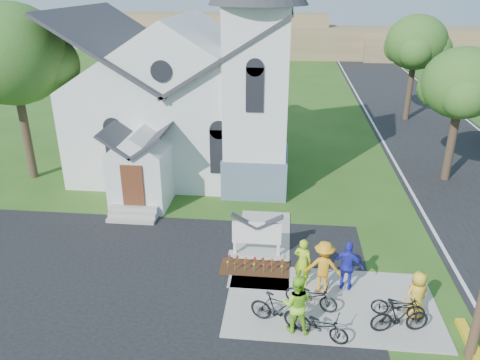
# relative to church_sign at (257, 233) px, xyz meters

# --- Properties ---
(ground) EXTENTS (120.00, 120.00, 0.00)m
(ground) POSITION_rel_church_sign_xyz_m (1.20, -3.20, -1.03)
(ground) COLOR #2D5117
(ground) RESTS_ON ground
(parking_lot) EXTENTS (20.00, 16.00, 0.02)m
(parking_lot) POSITION_rel_church_sign_xyz_m (-5.80, -5.20, -1.02)
(parking_lot) COLOR black
(parking_lot) RESTS_ON ground
(road) EXTENTS (8.00, 90.00, 0.02)m
(road) POSITION_rel_church_sign_xyz_m (11.20, 11.80, -1.02)
(road) COLOR black
(road) RESTS_ON ground
(sidewalk) EXTENTS (7.00, 4.00, 0.05)m
(sidewalk) POSITION_rel_church_sign_xyz_m (2.70, -2.70, -1.00)
(sidewalk) COLOR gray
(sidewalk) RESTS_ON ground
(church) EXTENTS (12.35, 12.00, 13.00)m
(church) POSITION_rel_church_sign_xyz_m (-4.28, 9.28, 4.22)
(church) COLOR white
(church) RESTS_ON ground
(church_sign) EXTENTS (2.20, 0.40, 1.70)m
(church_sign) POSITION_rel_church_sign_xyz_m (0.00, 0.00, 0.00)
(church_sign) COLOR gray
(church_sign) RESTS_ON ground
(flower_bed) EXTENTS (2.60, 1.10, 0.07)m
(flower_bed) POSITION_rel_church_sign_xyz_m (0.00, -0.90, -0.99)
(flower_bed) COLOR #33190E
(flower_bed) RESTS_ON ground
(tree_lot_corner) EXTENTS (5.60, 5.60, 9.15)m
(tree_lot_corner) POSITION_rel_church_sign_xyz_m (-12.80, 6.80, 5.58)
(tree_lot_corner) COLOR #34231C
(tree_lot_corner) RESTS_ON ground
(tree_road_near) EXTENTS (4.00, 4.00, 7.05)m
(tree_road_near) POSITION_rel_church_sign_xyz_m (9.70, 8.80, 4.18)
(tree_road_near) COLOR #34231C
(tree_road_near) RESTS_ON ground
(tree_road_mid) EXTENTS (4.40, 4.40, 7.80)m
(tree_road_mid) POSITION_rel_church_sign_xyz_m (10.20, 20.80, 4.75)
(tree_road_mid) COLOR #34231C
(tree_road_mid) RESTS_ON ground
(distant_hills) EXTENTS (61.00, 10.00, 5.60)m
(distant_hills) POSITION_rel_church_sign_xyz_m (4.56, 53.13, 1.15)
(distant_hills) COLOR brown
(distant_hills) RESTS_ON ground
(cyclist_0) EXTENTS (0.77, 0.65, 1.79)m
(cyclist_0) POSITION_rel_church_sign_xyz_m (1.73, -1.68, -0.08)
(cyclist_0) COLOR #9DD018
(cyclist_0) RESTS_ON sidewalk
(bike_0) EXTENTS (1.84, 1.20, 0.91)m
(bike_0) POSITION_rel_church_sign_xyz_m (2.23, -4.40, -0.52)
(bike_0) COLOR black
(bike_0) RESTS_ON sidewalk
(cyclist_1) EXTENTS (1.01, 0.82, 1.95)m
(cyclist_1) POSITION_rel_church_sign_xyz_m (1.49, -4.12, -0.00)
(cyclist_1) COLOR #93E62B
(cyclist_1) RESTS_ON sidewalk
(bike_1) EXTENTS (1.90, 1.10, 1.10)m
(bike_1) POSITION_rel_church_sign_xyz_m (0.94, -3.92, -0.43)
(bike_1) COLOR black
(bike_1) RESTS_ON sidewalk
(cyclist_2) EXTENTS (1.16, 0.75, 1.84)m
(cyclist_2) POSITION_rel_church_sign_xyz_m (3.27, -1.82, -0.06)
(cyclist_2) COLOR #272BC4
(cyclist_2) RESTS_ON sidewalk
(bike_2) EXTENTS (1.88, 1.16, 0.93)m
(bike_2) POSITION_rel_church_sign_xyz_m (2.01, -2.99, -0.51)
(bike_2) COLOR black
(bike_2) RESTS_ON sidewalk
(cyclist_3) EXTENTS (1.29, 0.82, 1.89)m
(cyclist_3) POSITION_rel_church_sign_xyz_m (2.43, -1.97, -0.03)
(cyclist_3) COLOR orange
(cyclist_3) RESTS_ON sidewalk
(bike_3) EXTENTS (1.87, 0.80, 1.09)m
(bike_3) POSITION_rel_church_sign_xyz_m (4.65, -3.87, -0.43)
(bike_3) COLOR black
(bike_3) RESTS_ON sidewalk
(cyclist_4) EXTENTS (0.93, 0.76, 1.64)m
(cyclist_4) POSITION_rel_church_sign_xyz_m (5.30, -3.08, -0.16)
(cyclist_4) COLOR gold
(cyclist_4) RESTS_ON sidewalk
(bike_4) EXTENTS (1.74, 0.86, 0.88)m
(bike_4) POSITION_rel_church_sign_xyz_m (4.75, -3.19, -0.54)
(bike_4) COLOR black
(bike_4) RESTS_ON sidewalk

